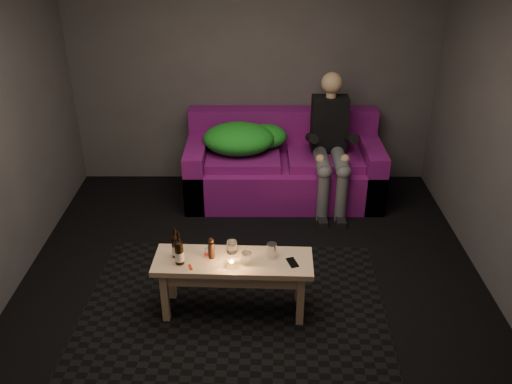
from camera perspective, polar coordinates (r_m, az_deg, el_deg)
floor at (r=4.57m, az=-0.42°, el=-11.04°), size 4.50×4.50×0.00m
room at (r=4.20m, az=-0.44°, el=10.91°), size 4.50×4.50×4.50m
rug at (r=4.49m, az=-2.27°, el=-11.84°), size 2.48×1.85×0.01m
sofa at (r=5.95m, az=2.88°, el=2.58°), size 2.08×0.93×0.89m
green_blanket at (r=5.80m, az=-1.35°, el=5.67°), size 0.91×0.62×0.31m
person at (r=5.68m, az=7.83°, el=5.41°), size 0.37×0.86×1.39m
coffee_table at (r=4.20m, az=-2.40°, el=-8.09°), size 1.22×0.43×0.50m
beer_bottle_a at (r=4.17m, az=-8.44°, el=-5.66°), size 0.06×0.06×0.25m
beer_bottle_b at (r=4.09m, az=-8.09°, el=-6.27°), size 0.07×0.07×0.27m
salt_shaker at (r=4.16m, az=-5.12°, el=-6.29°), size 0.05×0.05×0.09m
pepper_mill at (r=4.14m, az=-4.71°, el=-6.14°), size 0.06×0.06×0.13m
tumbler_back at (r=4.20m, az=-2.55°, el=-5.79°), size 0.10×0.10×0.10m
tealight at (r=4.07m, az=-2.57°, el=-7.46°), size 0.06×0.06×0.04m
tumbler_front at (r=4.08m, az=-1.03°, el=-6.97°), size 0.09×0.09×0.09m
steel_cup at (r=4.16m, az=1.67°, el=-6.12°), size 0.09×0.09×0.11m
smartphone at (r=4.12m, az=3.85°, el=-7.41°), size 0.10×0.14×0.01m
red_lighter at (r=4.08m, az=-6.92°, el=-7.85°), size 0.04×0.07×0.01m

